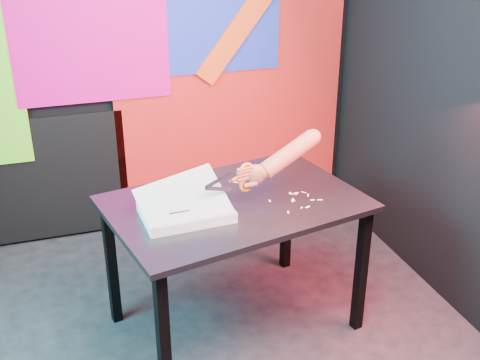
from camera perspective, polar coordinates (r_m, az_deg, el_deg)
name	(u,v)px	position (r m, az deg, el deg)	size (l,w,h in m)	color
room	(186,103)	(2.49, -5.12, 7.27)	(3.01, 3.01, 2.71)	black
backdrop	(145,96)	(3.99, -8.98, 7.90)	(2.88, 0.05, 2.08)	red
work_table	(235,216)	(3.03, -0.48, -3.46)	(1.37, 1.05, 0.75)	black
printout_stack	(186,211)	(2.84, -5.16, -2.93)	(0.44, 0.32, 0.22)	silver
scissors	(243,178)	(2.88, 0.29, 0.18)	(0.26, 0.08, 0.15)	#9299B2
hand_forearm	(283,157)	(2.98, 4.14, 2.17)	(0.47, 0.17, 0.22)	brown
paper_clippings	(298,199)	(3.01, 5.49, -1.83)	(0.26, 0.21, 0.00)	white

